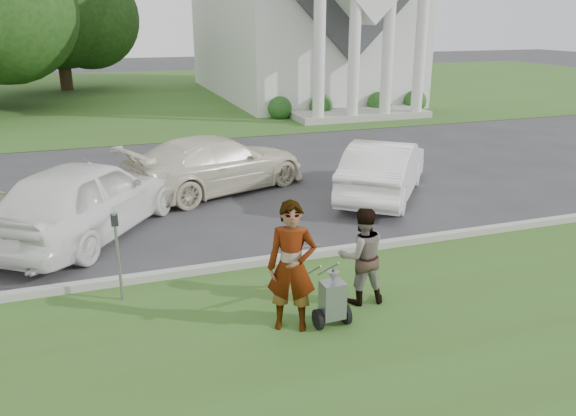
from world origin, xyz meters
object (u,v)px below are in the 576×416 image
tree_back (57,11)px  car_c (217,164)px  person_right (361,257)px  parking_meter_near (117,246)px  striping_cart (332,301)px  car_d (384,169)px  person_left (292,268)px  car_b (86,198)px

tree_back → car_c: (4.44, -24.48, -4.00)m
person_right → parking_meter_near: (-3.61, 1.28, 0.16)m
car_c → striping_cart: bearing=159.1°
person_right → car_d: bearing=-115.8°
parking_meter_near → car_c: size_ratio=0.30×
person_right → parking_meter_near: size_ratio=1.05×
striping_cart → person_left: (-0.58, 0.14, 0.56)m
striping_cart → car_d: size_ratio=0.24×
tree_back → person_right: size_ratio=6.07×
person_left → person_right: (1.30, 0.40, -0.18)m
parking_meter_near → car_b: (-0.47, 3.20, -0.12)m
person_left → car_b: (-2.79, 4.88, -0.14)m
striping_cart → car_c: car_c is taller
car_c → tree_back: bearing=-11.7°
tree_back → person_left: (4.00, -31.70, -3.76)m
parking_meter_near → car_d: bearing=29.0°
parking_meter_near → car_b: bearing=98.4°
tree_back → car_b: (1.21, -26.82, -3.90)m
person_left → car_b: person_left is taller
striping_cart → parking_meter_near: bearing=146.0°
tree_back → car_d: bearing=-72.4°
tree_back → striping_cart: 32.45m
car_c → car_d: bearing=-137.5°
person_left → person_right: size_ratio=1.23×
parking_meter_near → car_b: car_b is taller
striping_cart → car_c: bearing=89.3°
person_left → parking_meter_near: (-2.31, 1.68, -0.02)m
striping_cart → car_b: size_ratio=0.21×
person_right → car_c: size_ratio=0.32×
tree_back → striping_cart: (4.58, -31.84, -4.31)m
person_right → striping_cart: bearing=42.3°
tree_back → car_b: tree_back is taller
person_right → person_left: bearing=22.7°
tree_back → person_left: size_ratio=4.95×
car_b → car_d: (7.12, 0.48, -0.10)m
tree_back → car_d: tree_back is taller
person_right → car_d: person_right is taller
striping_cart → person_left: bearing=164.9°
person_left → car_c: bearing=110.7°
car_b → car_d: size_ratio=1.10×
tree_back → striping_cart: size_ratio=9.23×
tree_back → car_d: (8.33, -26.34, -4.00)m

